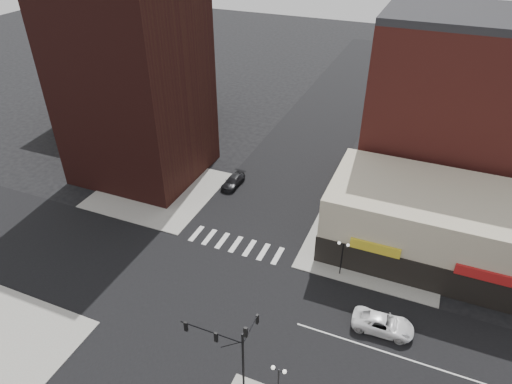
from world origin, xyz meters
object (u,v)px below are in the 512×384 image
(street_lamp_ne, at_px, (343,250))
(dark_sedan_north, at_px, (233,181))
(traffic_signal, at_px, (233,344))
(street_lamp_se_a, at_px, (278,376))
(white_suv, at_px, (383,324))

(street_lamp_ne, distance_m, dark_sedan_north, 21.20)
(traffic_signal, height_order, street_lamp_se_a, traffic_signal)
(street_lamp_ne, distance_m, white_suv, 8.14)
(traffic_signal, bearing_deg, street_lamp_se_a, -2.57)
(white_suv, bearing_deg, street_lamp_ne, 41.32)
(white_suv, xyz_separation_m, dark_sedan_north, (-23.00, 17.03, -0.10))
(white_suv, height_order, dark_sedan_north, white_suv)
(dark_sedan_north, bearing_deg, white_suv, -34.03)
(white_suv, bearing_deg, dark_sedan_north, 51.13)
(street_lamp_ne, bearing_deg, dark_sedan_north, 147.08)
(street_lamp_se_a, relative_size, street_lamp_ne, 1.00)
(traffic_signal, distance_m, dark_sedan_north, 30.46)
(street_lamp_se_a, xyz_separation_m, white_suv, (6.35, 10.40, -2.52))
(traffic_signal, relative_size, street_lamp_ne, 1.87)
(traffic_signal, bearing_deg, dark_sedan_north, 115.31)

